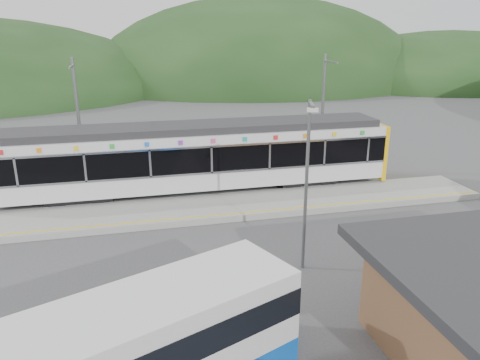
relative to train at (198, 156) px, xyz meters
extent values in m
plane|color=#4C4C4F|center=(1.01, -6.00, -2.06)|extent=(120.00, 120.00, 0.00)
ellipsoid|color=#1E3D19|center=(17.01, 48.00, -2.06)|extent=(52.00, 39.00, 26.00)
ellipsoid|color=#1E3D19|center=(46.01, 42.00, -2.06)|extent=(44.00, 33.00, 16.00)
cube|color=#9E9E99|center=(1.01, -2.70, -1.91)|extent=(26.00, 3.20, 0.30)
cube|color=yellow|center=(1.01, -4.00, -1.76)|extent=(26.00, 0.10, 0.01)
cube|color=black|center=(-6.02, 0.00, -1.76)|extent=(3.20, 2.20, 0.56)
cube|color=black|center=(5.98, 0.00, -1.76)|extent=(3.20, 2.20, 0.56)
cube|color=silver|center=(-0.02, 0.00, -1.02)|extent=(20.00, 2.90, 0.92)
cube|color=black|center=(-0.02, 0.00, 0.16)|extent=(20.00, 2.96, 1.45)
cube|color=silver|center=(-0.02, -1.50, -0.51)|extent=(20.00, 0.05, 0.10)
cube|color=silver|center=(-0.02, -1.50, 0.84)|extent=(20.00, 0.05, 0.10)
cube|color=silver|center=(-0.02, 0.00, 1.11)|extent=(20.00, 2.90, 0.45)
cube|color=#2D2D30|center=(-0.02, 0.00, 1.52)|extent=(19.40, 2.50, 0.36)
cube|color=yellow|center=(10.10, 0.00, -0.16)|extent=(0.24, 2.92, 3.00)
cube|color=silver|center=(-8.52, -1.50, 0.16)|extent=(0.10, 0.05, 1.35)
cube|color=silver|center=(-5.52, -1.50, 0.16)|extent=(0.10, 0.05, 1.35)
cube|color=silver|center=(-2.52, -1.50, 0.16)|extent=(0.10, 0.05, 1.35)
cube|color=silver|center=(0.48, -1.50, 0.16)|extent=(0.10, 0.05, 1.35)
cube|color=silver|center=(3.48, -1.50, 0.16)|extent=(0.10, 0.05, 1.35)
cube|color=silver|center=(6.48, -1.50, 0.16)|extent=(0.10, 0.05, 1.35)
cube|color=silver|center=(8.98, -1.50, 0.16)|extent=(0.10, 0.05, 1.35)
cube|color=red|center=(-9.02, -1.49, 1.12)|extent=(0.22, 0.04, 0.22)
cube|color=orange|center=(-7.42, -1.49, 1.12)|extent=(0.22, 0.04, 0.22)
cube|color=yellow|center=(-5.82, -1.49, 1.12)|extent=(0.22, 0.04, 0.22)
cube|color=green|center=(-4.22, -1.49, 1.12)|extent=(0.22, 0.04, 0.22)
cube|color=blue|center=(-2.62, -1.49, 1.12)|extent=(0.22, 0.04, 0.22)
cube|color=purple|center=(-1.02, -1.49, 1.12)|extent=(0.22, 0.04, 0.22)
cube|color=#E54C8C|center=(0.58, -1.49, 1.12)|extent=(0.22, 0.04, 0.22)
cube|color=#19A5A5|center=(2.18, -1.49, 1.12)|extent=(0.22, 0.04, 0.22)
cube|color=red|center=(3.78, -1.49, 1.12)|extent=(0.22, 0.04, 0.22)
cube|color=orange|center=(5.38, -1.49, 1.12)|extent=(0.22, 0.04, 0.22)
cube|color=yellow|center=(6.98, -1.49, 1.12)|extent=(0.22, 0.04, 0.22)
cube|color=green|center=(8.58, -1.49, 1.12)|extent=(0.22, 0.04, 0.22)
cylinder|color=slate|center=(-5.99, 2.60, 1.44)|extent=(0.18, 0.18, 7.00)
cube|color=slate|center=(-5.99, 1.80, 4.54)|extent=(0.08, 1.80, 0.08)
cylinder|color=slate|center=(8.01, 2.60, 1.44)|extent=(0.18, 0.18, 7.00)
cube|color=slate|center=(8.01, 1.80, 4.54)|extent=(0.08, 1.80, 0.08)
cube|color=black|center=(-4.54, -14.78, -0.14)|extent=(10.19, 6.07, 0.73)
cube|color=silver|center=(-4.54, -14.78, 0.45)|extent=(10.18, 6.03, 0.46)
cylinder|color=black|center=(-1.34, -13.42, -1.65)|extent=(1.70, 2.54, 0.82)
cylinder|color=slate|center=(2.53, -9.00, 1.04)|extent=(0.12, 0.12, 6.22)
cube|color=slate|center=(2.53, -9.46, 4.05)|extent=(0.41, 1.03, 0.12)
cube|color=silver|center=(2.53, -9.93, 3.97)|extent=(0.39, 0.27, 0.12)
camera|label=1|loc=(-3.31, -23.51, 6.45)|focal=35.00mm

